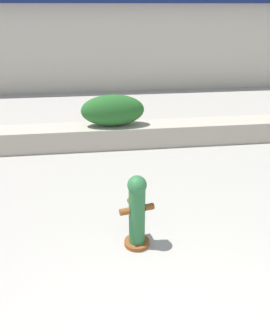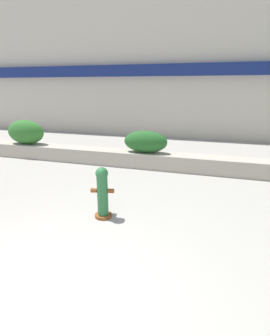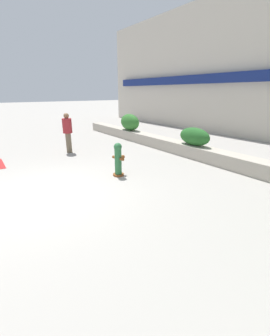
% 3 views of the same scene
% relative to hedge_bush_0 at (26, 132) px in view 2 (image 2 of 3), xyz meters
% --- Properties ---
extents(ground_plane, '(120.00, 120.00, 0.00)m').
position_rel_hedge_bush_0_xyz_m(ground_plane, '(4.84, -6.00, -0.95)').
color(ground_plane, '#9E9991').
extents(building_facade, '(30.00, 1.36, 8.00)m').
position_rel_hedge_bush_0_xyz_m(building_facade, '(4.84, 5.98, 3.03)').
color(building_facade, beige).
rests_on(building_facade, ground).
extents(planter_wall_low, '(18.00, 0.70, 0.50)m').
position_rel_hedge_bush_0_xyz_m(planter_wall_low, '(4.84, 0.00, -0.70)').
color(planter_wall_low, '#ADA393').
rests_on(planter_wall_low, ground).
extents(hedge_bush_0, '(1.51, 0.70, 0.91)m').
position_rel_hedge_bush_0_xyz_m(hedge_bush_0, '(0.00, 0.00, 0.00)').
color(hedge_bush_0, '#2D6B28').
rests_on(hedge_bush_0, planter_wall_low).
extents(hedge_bush_1, '(1.45, 0.62, 0.72)m').
position_rel_hedge_bush_0_xyz_m(hedge_bush_1, '(4.66, 0.00, -0.09)').
color(hedge_bush_1, '#235B23').
rests_on(hedge_bush_1, planter_wall_low).
extents(fire_hydrant, '(0.48, 0.47, 1.08)m').
position_rel_hedge_bush_0_xyz_m(fire_hydrant, '(4.73, -3.68, -0.40)').
color(fire_hydrant, brown).
rests_on(fire_hydrant, ground).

